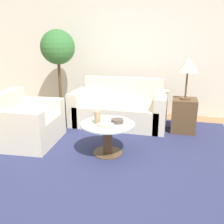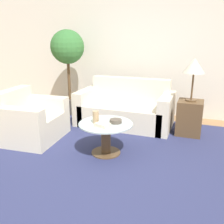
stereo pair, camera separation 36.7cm
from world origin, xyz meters
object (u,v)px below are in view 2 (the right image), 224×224
object	(u,v)px
bowl	(116,121)
book_stack	(103,125)
sofa_main	(126,109)
armchair	(30,122)
table_lamp	(194,67)
vase	(96,117)
potted_plant	(68,53)
coffee_table	(106,134)

from	to	relation	value
bowl	book_stack	size ratio (longest dim) A/B	0.79
sofa_main	armchair	xyz separation A→B (m)	(-1.25, -1.27, 0.00)
sofa_main	table_lamp	world-z (taller)	table_lamp
table_lamp	armchair	bearing A→B (deg)	-155.44
sofa_main	vase	size ratio (longest dim) A/B	10.17
potted_plant	vase	size ratio (longest dim) A/B	10.22
bowl	book_stack	distance (m)	0.23
table_lamp	bowl	distance (m)	1.60
vase	table_lamp	bearing A→B (deg)	45.79
coffee_table	sofa_main	bearing A→B (deg)	95.11
potted_plant	book_stack	bearing A→B (deg)	-49.05
potted_plant	table_lamp	bearing A→B (deg)	-8.07
potted_plant	vase	world-z (taller)	potted_plant
bowl	vase	bearing A→B (deg)	-158.56
coffee_table	bowl	bearing A→B (deg)	27.12
coffee_table	potted_plant	bearing A→B (deg)	133.22
sofa_main	bowl	distance (m)	1.32
coffee_table	table_lamp	world-z (taller)	table_lamp
sofa_main	table_lamp	xyz separation A→B (m)	(1.18, -0.16, 0.87)
bowl	book_stack	xyz separation A→B (m)	(-0.12, -0.20, -0.00)
vase	bowl	bearing A→B (deg)	21.44
book_stack	bowl	bearing A→B (deg)	78.26
sofa_main	coffee_table	world-z (taller)	sofa_main
table_lamp	vase	xyz separation A→B (m)	(-1.19, -1.22, -0.61)
coffee_table	table_lamp	bearing A→B (deg)	48.30
bowl	armchair	bearing A→B (deg)	179.44
armchair	book_stack	size ratio (longest dim) A/B	4.78
potted_plant	book_stack	xyz separation A→B (m)	(1.46, -1.68, -0.80)
coffee_table	bowl	world-z (taller)	bowl
sofa_main	coffee_table	bearing A→B (deg)	-84.89
vase	bowl	size ratio (longest dim) A/B	1.01
potted_plant	bowl	bearing A→B (deg)	-43.20
coffee_table	vase	xyz separation A→B (m)	(-0.13, -0.04, 0.25)
table_lamp	vase	world-z (taller)	table_lamp
bowl	potted_plant	bearing A→B (deg)	136.80
vase	potted_plant	bearing A→B (deg)	129.78
vase	bowl	world-z (taller)	vase
armchair	vase	distance (m)	1.27
potted_plant	vase	distance (m)	2.18
table_lamp	book_stack	size ratio (longest dim) A/B	3.25
sofa_main	vase	bearing A→B (deg)	-90.55
sofa_main	book_stack	size ratio (longest dim) A/B	8.11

